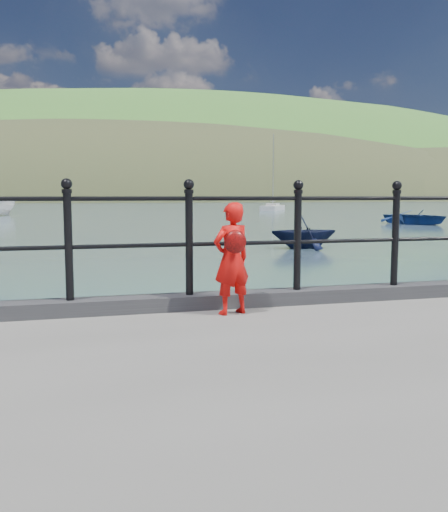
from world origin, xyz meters
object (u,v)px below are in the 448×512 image
object	(u,v)px
child	(232,258)
launch_blue	(416,217)
railing	(245,229)
launch_white	(2,206)
launch_navy	(304,231)
sailboat_far	(273,208)

from	to	relation	value
child	launch_blue	world-z (taller)	child
railing	child	xyz separation A→B (m)	(-0.24, -0.36, -0.26)
launch_white	launch_navy	size ratio (longest dim) A/B	1.88
railing	launch_white	size ratio (longest dim) A/B	3.48
launch_blue	launch_navy	xyz separation A→B (m)	(-15.54, -15.18, 0.18)
launch_blue	launch_white	bearing A→B (deg)	125.79
launch_white	railing	bearing A→B (deg)	-66.65
launch_white	launch_navy	bearing A→B (deg)	-54.08
launch_white	launch_navy	world-z (taller)	launch_white
railing	launch_blue	bearing A→B (deg)	53.18
launch_navy	sailboat_far	size ratio (longest dim) A/B	0.25
child	railing	bearing A→B (deg)	-142.12
launch_blue	sailboat_far	size ratio (longest dim) A/B	0.48
railing	sailboat_far	world-z (taller)	sailboat_far
railing	launch_navy	distance (m)	16.71
railing	launch_navy	world-z (taller)	railing
railing	launch_white	distance (m)	56.74
child	launch_blue	xyz separation A→B (m)	(22.89, 30.61, -1.02)
railing	launch_blue	distance (m)	37.82
launch_white	launch_navy	distance (m)	44.18
railing	child	world-z (taller)	railing
railing	child	distance (m)	0.50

